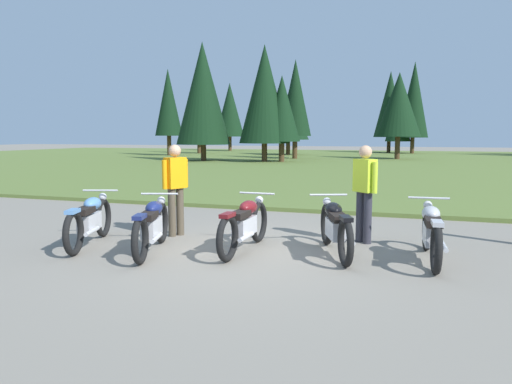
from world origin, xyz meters
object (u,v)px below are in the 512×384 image
object	(u,v)px
motorcycle_black	(335,227)
rider_with_back_turned	(175,184)
motorcycle_silver	(431,232)
motorcycle_navy	(152,225)
rider_checking_bike	(365,188)
motorcycle_maroon	(245,224)
motorcycle_sky_blue	(90,219)

from	to	relation	value
motorcycle_black	rider_with_back_turned	bearing A→B (deg)	170.76
motorcycle_black	motorcycle_silver	distance (m)	1.40
motorcycle_silver	rider_with_back_turned	xyz separation A→B (m)	(-4.40, 0.43, 0.51)
motorcycle_black	motorcycle_silver	xyz separation A→B (m)	(1.40, 0.06, 0.00)
motorcycle_navy	rider_checking_bike	size ratio (longest dim) A/B	1.22
motorcycle_maroon	motorcycle_black	world-z (taller)	same
motorcycle_silver	rider_with_back_turned	distance (m)	4.45
motorcycle_silver	rider_checking_bike	size ratio (longest dim) A/B	1.26
motorcycle_sky_blue	rider_checking_bike	bearing A→B (deg)	20.88
motorcycle_navy	rider_with_back_turned	xyz separation A→B (m)	(-0.25, 1.27, 0.51)
motorcycle_sky_blue	rider_checking_bike	size ratio (longest dim) A/B	1.22
motorcycle_sky_blue	rider_with_back_turned	size ratio (longest dim) A/B	1.22
rider_with_back_turned	motorcycle_maroon	bearing A→B (deg)	-23.98
motorcycle_maroon	rider_checking_bike	size ratio (longest dim) A/B	1.26
motorcycle_maroon	rider_with_back_turned	world-z (taller)	rider_with_back_turned
motorcycle_sky_blue	motorcycle_silver	distance (m)	5.45
motorcycle_maroon	rider_with_back_turned	bearing A→B (deg)	156.02
motorcycle_sky_blue	rider_with_back_turned	world-z (taller)	rider_with_back_turned
rider_checking_bike	rider_with_back_turned	bearing A→B (deg)	-171.56
motorcycle_sky_blue	motorcycle_silver	world-z (taller)	same
motorcycle_navy	motorcycle_silver	bearing A→B (deg)	11.36
motorcycle_navy	motorcycle_maroon	size ratio (longest dim) A/B	0.97
motorcycle_sky_blue	motorcycle_maroon	distance (m)	2.64
motorcycle_sky_blue	rider_with_back_turned	bearing A→B (deg)	49.19
rider_checking_bike	motorcycle_navy	bearing A→B (deg)	-150.28
motorcycle_silver	rider_checking_bike	bearing A→B (deg)	139.15
motorcycle_black	motorcycle_silver	bearing A→B (deg)	2.31
motorcycle_maroon	motorcycle_black	bearing A→B (deg)	8.98
motorcycle_sky_blue	rider_with_back_turned	xyz separation A→B (m)	(1.00, 1.16, 0.51)
motorcycle_maroon	motorcycle_black	size ratio (longest dim) A/B	1.05
motorcycle_maroon	motorcycle_silver	xyz separation A→B (m)	(2.80, 0.28, 0.00)
motorcycle_silver	rider_with_back_turned	size ratio (longest dim) A/B	1.26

